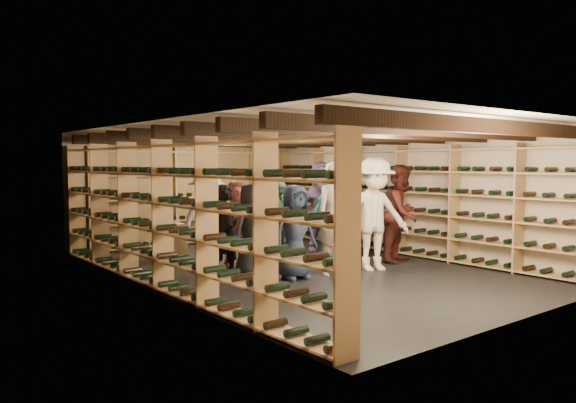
# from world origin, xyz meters

# --- Properties ---
(ground) EXTENTS (8.00, 8.00, 0.00)m
(ground) POSITION_xyz_m (0.00, 0.00, 0.00)
(ground) COLOR black
(ground) RESTS_ON ground
(walls) EXTENTS (5.52, 8.02, 2.40)m
(walls) POSITION_xyz_m (0.00, 0.00, 1.20)
(walls) COLOR #C2AE97
(walls) RESTS_ON ground
(ceiling) EXTENTS (5.50, 8.00, 0.01)m
(ceiling) POSITION_xyz_m (0.00, 0.00, 2.40)
(ceiling) COLOR beige
(ceiling) RESTS_ON walls
(ceiling_joists) EXTENTS (5.40, 7.12, 0.18)m
(ceiling_joists) POSITION_xyz_m (0.00, 0.00, 2.26)
(ceiling_joists) COLOR black
(ceiling_joists) RESTS_ON ground
(wine_rack_left) EXTENTS (0.32, 7.50, 2.15)m
(wine_rack_left) POSITION_xyz_m (-2.57, 0.00, 1.08)
(wine_rack_left) COLOR #A57A50
(wine_rack_left) RESTS_ON ground
(wine_rack_right) EXTENTS (0.32, 7.50, 2.15)m
(wine_rack_right) POSITION_xyz_m (2.57, 0.00, 1.08)
(wine_rack_right) COLOR #A57A50
(wine_rack_right) RESTS_ON ground
(wine_rack_back) EXTENTS (4.70, 0.30, 2.15)m
(wine_rack_back) POSITION_xyz_m (0.00, 3.83, 1.07)
(wine_rack_back) COLOR #A57A50
(wine_rack_back) RESTS_ON ground
(crate_stack_left) EXTENTS (0.51, 0.35, 0.68)m
(crate_stack_left) POSITION_xyz_m (-1.36, 2.19, 0.34)
(crate_stack_left) COLOR tan
(crate_stack_left) RESTS_ON ground
(crate_stack_right) EXTENTS (0.58, 0.48, 0.68)m
(crate_stack_right) POSITION_xyz_m (0.46, 1.30, 0.34)
(crate_stack_right) COLOR tan
(crate_stack_right) RESTS_ON ground
(crate_loose) EXTENTS (0.58, 0.48, 0.17)m
(crate_loose) POSITION_xyz_m (0.77, 2.85, 0.09)
(crate_loose) COLOR tan
(crate_loose) RESTS_ON ground
(person_0) EXTENTS (0.80, 0.57, 1.51)m
(person_0) POSITION_xyz_m (-1.25, -0.34, 0.76)
(person_0) COLOR black
(person_0) RESTS_ON ground
(person_1) EXTENTS (0.59, 0.44, 1.48)m
(person_1) POSITION_xyz_m (-1.41, 0.18, 0.74)
(person_1) COLOR black
(person_1) RESTS_ON ground
(person_3) EXTENTS (1.40, 1.09, 1.90)m
(person_3) POSITION_xyz_m (0.87, -0.87, 0.95)
(person_3) COLOR beige
(person_3) RESTS_ON ground
(person_4) EXTENTS (1.06, 0.56, 1.73)m
(person_4) POSITION_xyz_m (1.09, 0.30, 0.87)
(person_4) COLOR #178681
(person_4) RESTS_ON ground
(person_5) EXTENTS (1.44, 0.57, 1.52)m
(person_5) POSITION_xyz_m (-0.70, 0.93, 0.76)
(person_5) COLOR brown
(person_5) RESTS_ON ground
(person_6) EXTENTS (0.76, 0.53, 1.48)m
(person_6) POSITION_xyz_m (-0.62, -0.59, 0.74)
(person_6) COLOR #1F2940
(person_6) RESTS_ON ground
(person_7) EXTENTS (0.79, 0.67, 1.83)m
(person_7) POSITION_xyz_m (0.10, -0.76, 0.92)
(person_7) COLOR gray
(person_7) RESTS_ON ground
(person_8) EXTENTS (1.03, 0.90, 1.78)m
(person_8) POSITION_xyz_m (1.88, -0.61, 0.89)
(person_8) COLOR #421814
(person_8) RESTS_ON ground
(person_9) EXTENTS (1.18, 0.83, 1.67)m
(person_9) POSITION_xyz_m (-1.23, 1.05, 0.84)
(person_9) COLOR #A8A59A
(person_9) RESTS_ON ground
(person_10) EXTENTS (0.94, 0.52, 1.52)m
(person_10) POSITION_xyz_m (-0.21, 0.39, 0.76)
(person_10) COLOR #254937
(person_10) RESTS_ON ground
(person_11) EXTENTS (1.80, 0.92, 1.86)m
(person_11) POSITION_xyz_m (1.63, 1.28, 0.93)
(person_11) COLOR slate
(person_11) RESTS_ON ground
(person_12) EXTENTS (0.99, 0.80, 1.76)m
(person_12) POSITION_xyz_m (2.18, 1.30, 0.88)
(person_12) COLOR #313237
(person_12) RESTS_ON ground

